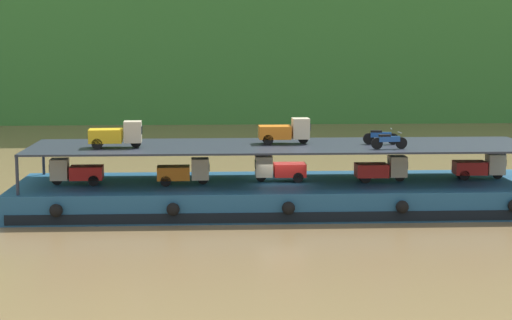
# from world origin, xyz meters

# --- Properties ---
(ground_plane) EXTENTS (400.00, 400.00, 0.00)m
(ground_plane) POSITION_xyz_m (0.00, 0.00, 0.00)
(ground_plane) COLOR brown
(cargo_barge) EXTENTS (28.31, 8.03, 1.50)m
(cargo_barge) POSITION_xyz_m (0.00, -0.03, 0.75)
(cargo_barge) COLOR navy
(cargo_barge) RESTS_ON ground
(cargo_rack) EXTENTS (26.71, 6.71, 2.00)m
(cargo_rack) POSITION_xyz_m (0.00, 0.00, 3.44)
(cargo_rack) COLOR #232833
(cargo_rack) RESTS_ON cargo_barge
(mini_truck_lower_stern) EXTENTS (2.77, 1.26, 1.38)m
(mini_truck_lower_stern) POSITION_xyz_m (-10.91, -0.27, 2.19)
(mini_truck_lower_stern) COLOR red
(mini_truck_lower_stern) RESTS_ON cargo_barge
(mini_truck_lower_aft) EXTENTS (2.77, 1.26, 1.38)m
(mini_truck_lower_aft) POSITION_xyz_m (-5.21, -0.55, 2.19)
(mini_truck_lower_aft) COLOR orange
(mini_truck_lower_aft) RESTS_ON cargo_barge
(mini_truck_lower_mid) EXTENTS (2.74, 1.21, 1.38)m
(mini_truck_lower_mid) POSITION_xyz_m (-0.13, 0.20, 2.19)
(mini_truck_lower_mid) COLOR red
(mini_truck_lower_mid) RESTS_ON cargo_barge
(mini_truck_lower_fore) EXTENTS (2.74, 1.21, 1.38)m
(mini_truck_lower_fore) POSITION_xyz_m (5.37, -0.18, 2.19)
(mini_truck_lower_fore) COLOR red
(mini_truck_lower_fore) RESTS_ON cargo_barge
(mini_truck_lower_bow) EXTENTS (2.79, 1.29, 1.38)m
(mini_truck_lower_bow) POSITION_xyz_m (10.91, 0.43, 2.19)
(mini_truck_lower_bow) COLOR red
(mini_truck_lower_bow) RESTS_ON cargo_barge
(mini_truck_upper_stern) EXTENTS (2.78, 1.27, 1.38)m
(mini_truck_upper_stern) POSITION_xyz_m (-8.68, -0.75, 4.19)
(mini_truck_upper_stern) COLOR gold
(mini_truck_upper_stern) RESTS_ON cargo_rack
(mini_truck_upper_mid) EXTENTS (2.76, 1.23, 1.38)m
(mini_truck_upper_mid) POSITION_xyz_m (0.20, 0.52, 4.19)
(mini_truck_upper_mid) COLOR orange
(mini_truck_upper_mid) RESTS_ON cargo_rack
(motorcycle_upper_port) EXTENTS (1.90, 0.55, 0.87)m
(motorcycle_upper_port) POSITION_xyz_m (5.32, -2.01, 3.93)
(motorcycle_upper_port) COLOR black
(motorcycle_upper_port) RESTS_ON cargo_rack
(motorcycle_upper_centre) EXTENTS (1.90, 0.55, 0.87)m
(motorcycle_upper_centre) POSITION_xyz_m (5.29, 0.00, 3.93)
(motorcycle_upper_centre) COLOR black
(motorcycle_upper_centre) RESTS_ON cargo_rack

